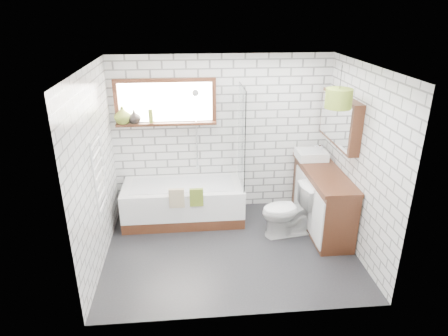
{
  "coord_description": "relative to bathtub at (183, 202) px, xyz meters",
  "views": [
    {
      "loc": [
        -0.53,
        -4.7,
        3.18
      ],
      "look_at": [
        -0.06,
        0.25,
        1.12
      ],
      "focal_mm": 32.0,
      "sensor_mm": 36.0,
      "label": 1
    }
  ],
  "objects": [
    {
      "name": "towel_radiator",
      "position": [
        -1.02,
        -0.89,
        0.9
      ],
      "size": [
        0.06,
        0.52,
        1.0
      ],
      "primitive_type": "cube",
      "color": "white",
      "rests_on": "wall_left"
    },
    {
      "name": "bathtub",
      "position": [
        0.0,
        0.0,
        0.0
      ],
      "size": [
        1.84,
        0.81,
        0.6
      ],
      "primitive_type": "cube",
      "color": "white",
      "rests_on": "floor"
    },
    {
      "name": "mirror_cabinet",
      "position": [
        2.26,
        -0.29,
        1.35
      ],
      "size": [
        0.16,
        1.2,
        0.7
      ],
      "primitive_type": "cube",
      "color": "#361A0F",
      "rests_on": "wall_right"
    },
    {
      "name": "toilet",
      "position": [
        1.52,
        -0.59,
        0.09
      ],
      "size": [
        0.55,
        0.83,
        0.79
      ],
      "primitive_type": "imported",
      "rotation": [
        0.0,
        0.0,
        -1.42
      ],
      "color": "white",
      "rests_on": "floor"
    },
    {
      "name": "shower_screen",
      "position": [
        0.9,
        0.0,
        1.05
      ],
      "size": [
        0.02,
        0.72,
        1.5
      ],
      "primitive_type": "cube",
      "color": "white",
      "rests_on": "bathtub"
    },
    {
      "name": "window",
      "position": [
        -0.21,
        0.37,
        1.5
      ],
      "size": [
        1.52,
        0.16,
        0.68
      ],
      "primitive_type": "cube",
      "color": "#361A0F",
      "rests_on": "wall_back"
    },
    {
      "name": "pendant",
      "position": [
        1.97,
        -0.91,
        1.8
      ],
      "size": [
        0.33,
        0.33,
        0.24
      ],
      "primitive_type": "cylinder",
      "color": "olive",
      "rests_on": "ceiling"
    },
    {
      "name": "towel_beige",
      "position": [
        -0.09,
        -0.41,
        0.28
      ],
      "size": [
        0.22,
        0.06,
        0.29
      ],
      "primitive_type": "cube",
      "color": "tan",
      "rests_on": "bathtub"
    },
    {
      "name": "wall_front",
      "position": [
        0.64,
        -2.2,
        0.95
      ],
      "size": [
        3.4,
        0.01,
        2.5
      ],
      "primitive_type": "cube",
      "color": "white",
      "rests_on": "ground"
    },
    {
      "name": "vase_dark",
      "position": [
        -0.69,
        0.34,
        1.28
      ],
      "size": [
        0.25,
        0.25,
        0.2
      ],
      "primitive_type": "imported",
      "rotation": [
        0.0,
        0.0,
        0.36
      ],
      "color": "black",
      "rests_on": "window"
    },
    {
      "name": "ceiling",
      "position": [
        0.64,
        -0.89,
        2.21
      ],
      "size": [
        3.4,
        2.6,
        0.01
      ],
      "primitive_type": "cube",
      "color": "white",
      "rests_on": "ground"
    },
    {
      "name": "tap",
      "position": [
        2.18,
        0.09,
        0.76
      ],
      "size": [
        0.04,
        0.04,
        0.17
      ],
      "primitive_type": "cylinder",
      "rotation": [
        0.0,
        0.0,
        0.16
      ],
      "color": "silver",
      "rests_on": "vanity"
    },
    {
      "name": "wall_back",
      "position": [
        0.64,
        0.41,
        0.95
      ],
      "size": [
        3.4,
        0.01,
        2.5
      ],
      "primitive_type": "cube",
      "color": "white",
      "rests_on": "ground"
    },
    {
      "name": "wall_left",
      "position": [
        -1.06,
        -0.89,
        0.95
      ],
      "size": [
        0.01,
        2.6,
        2.5
      ],
      "primitive_type": "cube",
      "color": "white",
      "rests_on": "ground"
    },
    {
      "name": "wall_right",
      "position": [
        2.35,
        -0.89,
        0.95
      ],
      "size": [
        0.01,
        2.6,
        2.5
      ],
      "primitive_type": "cube",
      "color": "white",
      "rests_on": "ground"
    },
    {
      "name": "floor",
      "position": [
        0.64,
        -0.89,
        -0.3
      ],
      "size": [
        3.4,
        2.6,
        0.01
      ],
      "primitive_type": "cube",
      "color": "black",
      "rests_on": "ground"
    },
    {
      "name": "vase_olive",
      "position": [
        -0.86,
        0.34,
        1.31
      ],
      "size": [
        0.34,
        0.34,
        0.26
      ],
      "primitive_type": "imported",
      "rotation": [
        0.0,
        0.0,
        0.43
      ],
      "color": "olive",
      "rests_on": "window"
    },
    {
      "name": "vanity",
      "position": [
        2.08,
        -0.41,
        0.16
      ],
      "size": [
        0.52,
        1.61,
        0.92
      ],
      "primitive_type": "cube",
      "color": "#361A0F",
      "rests_on": "floor"
    },
    {
      "name": "bottle",
      "position": [
        -0.44,
        0.34,
        1.28
      ],
      "size": [
        0.09,
        0.09,
        0.21
      ],
      "primitive_type": "cylinder",
      "rotation": [
        0.0,
        0.0,
        -0.42
      ],
      "color": "olive",
      "rests_on": "window"
    },
    {
      "name": "towel_green",
      "position": [
        0.2,
        -0.41,
        0.28
      ],
      "size": [
        0.2,
        0.05,
        0.27
      ],
      "primitive_type": "cube",
      "color": "olive",
      "rests_on": "bathtub"
    },
    {
      "name": "basin",
      "position": [
        2.02,
        0.09,
        0.69
      ],
      "size": [
        0.45,
        0.4,
        0.13
      ],
      "primitive_type": "cube",
      "color": "white",
      "rests_on": "vanity"
    },
    {
      "name": "shower_riser",
      "position": [
        0.24,
        0.37,
        1.05
      ],
      "size": [
        0.02,
        0.02,
        1.3
      ],
      "primitive_type": "cylinder",
      "color": "silver",
      "rests_on": "wall_back"
    }
  ]
}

